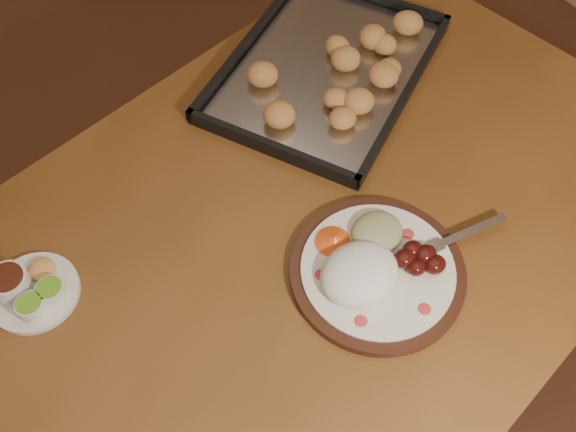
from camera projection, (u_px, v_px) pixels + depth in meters
ground at (179, 337)px, 1.80m from camera, size 4.00×4.00×0.00m
dining_table at (284, 270)px, 1.17m from camera, size 1.64×1.17×0.75m
dinner_plate at (374, 267)px, 1.04m from camera, size 0.39×0.29×0.07m
condiment_saucer at (29, 290)px, 1.02m from camera, size 0.15×0.15×0.05m
baking_tray at (325, 67)px, 1.30m from camera, size 0.60×0.56×0.05m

